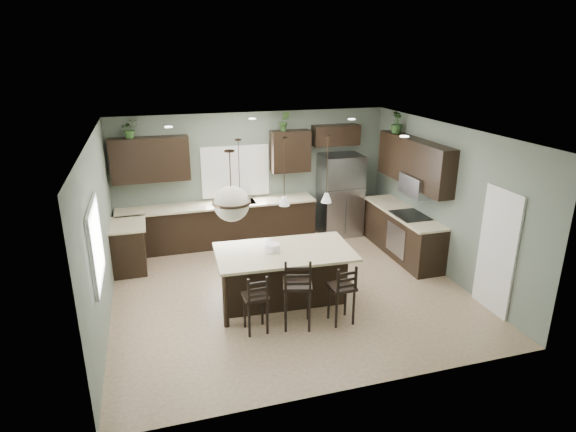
# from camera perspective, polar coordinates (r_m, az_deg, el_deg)

# --- Properties ---
(ground) EXTENTS (6.00, 6.00, 0.00)m
(ground) POSITION_cam_1_polar(r_m,az_deg,el_deg) (8.64, 0.12, -8.76)
(ground) COLOR #9E8466
(ground) RESTS_ON ground
(pantry_door) EXTENTS (0.04, 0.82, 2.04)m
(pantry_door) POSITION_cam_1_polar(r_m,az_deg,el_deg) (8.31, 23.53, -3.89)
(pantry_door) COLOR white
(pantry_door) RESTS_ON ground
(window_back) EXTENTS (1.35, 0.02, 1.00)m
(window_back) POSITION_cam_1_polar(r_m,az_deg,el_deg) (10.51, -6.26, 5.30)
(window_back) COLOR white
(window_back) RESTS_ON room_shell
(window_left) EXTENTS (0.02, 1.10, 1.00)m
(window_left) POSITION_cam_1_polar(r_m,az_deg,el_deg) (7.03, -21.91, -3.10)
(window_left) COLOR white
(window_left) RESTS_ON room_shell
(left_return_cabs) EXTENTS (0.60, 0.90, 0.90)m
(left_return_cabs) POSITION_cam_1_polar(r_m,az_deg,el_deg) (9.72, -18.34, -3.58)
(left_return_cabs) COLOR black
(left_return_cabs) RESTS_ON ground
(left_return_countertop) EXTENTS (0.66, 0.96, 0.04)m
(left_return_countertop) POSITION_cam_1_polar(r_m,az_deg,el_deg) (9.56, -18.51, -0.97)
(left_return_countertop) COLOR beige
(left_return_countertop) RESTS_ON left_return_cabs
(back_lower_cabs) EXTENTS (4.20, 0.60, 0.90)m
(back_lower_cabs) POSITION_cam_1_polar(r_m,az_deg,el_deg) (10.50, -8.17, -1.09)
(back_lower_cabs) COLOR black
(back_lower_cabs) RESTS_ON ground
(back_countertop) EXTENTS (4.20, 0.66, 0.04)m
(back_countertop) POSITION_cam_1_polar(r_m,az_deg,el_deg) (10.33, -8.28, 1.32)
(back_countertop) COLOR beige
(back_countertop) RESTS_ON back_lower_cabs
(sink_inset) EXTENTS (0.70, 0.45, 0.01)m
(sink_inset) POSITION_cam_1_polar(r_m,az_deg,el_deg) (10.39, -5.83, 1.62)
(sink_inset) COLOR gray
(sink_inset) RESTS_ON back_countertop
(faucet) EXTENTS (0.02, 0.02, 0.28)m
(faucet) POSITION_cam_1_polar(r_m,az_deg,el_deg) (10.32, -5.83, 2.34)
(faucet) COLOR silver
(faucet) RESTS_ON back_countertop
(back_upper_left) EXTENTS (1.55, 0.34, 0.90)m
(back_upper_left) POSITION_cam_1_polar(r_m,az_deg,el_deg) (10.12, -16.02, 6.45)
(back_upper_left) COLOR black
(back_upper_left) RESTS_ON room_shell
(back_upper_right) EXTENTS (0.85, 0.34, 0.90)m
(back_upper_right) POSITION_cam_1_polar(r_m,az_deg,el_deg) (10.55, 0.29, 7.69)
(back_upper_right) COLOR black
(back_upper_right) RESTS_ON room_shell
(fridge_header) EXTENTS (1.05, 0.34, 0.45)m
(fridge_header) POSITION_cam_1_polar(r_m,az_deg,el_deg) (10.84, 5.69, 9.52)
(fridge_header) COLOR black
(fridge_header) RESTS_ON room_shell
(right_lower_cabs) EXTENTS (0.60, 2.35, 0.90)m
(right_lower_cabs) POSITION_cam_1_polar(r_m,az_deg,el_deg) (10.19, 13.39, -2.05)
(right_lower_cabs) COLOR black
(right_lower_cabs) RESTS_ON ground
(right_countertop) EXTENTS (0.66, 2.35, 0.04)m
(right_countertop) POSITION_cam_1_polar(r_m,az_deg,el_deg) (10.03, 13.49, 0.44)
(right_countertop) COLOR beige
(right_countertop) RESTS_ON right_lower_cabs
(cooktop) EXTENTS (0.58, 0.75, 0.02)m
(cooktop) POSITION_cam_1_polar(r_m,az_deg,el_deg) (9.80, 14.29, 0.08)
(cooktop) COLOR black
(cooktop) RESTS_ON right_countertop
(wall_oven_front) EXTENTS (0.01, 0.72, 0.60)m
(wall_oven_front) POSITION_cam_1_polar(r_m,az_deg,el_deg) (9.83, 12.62, -2.80)
(wall_oven_front) COLOR gray
(wall_oven_front) RESTS_ON right_lower_cabs
(right_upper_cabs) EXTENTS (0.34, 2.35, 0.90)m
(right_upper_cabs) POSITION_cam_1_polar(r_m,az_deg,el_deg) (9.83, 14.72, 6.21)
(right_upper_cabs) COLOR black
(right_upper_cabs) RESTS_ON room_shell
(microwave) EXTENTS (0.40, 0.75, 0.40)m
(microwave) POSITION_cam_1_polar(r_m,az_deg,el_deg) (9.67, 15.09, 3.53)
(microwave) COLOR gray
(microwave) RESTS_ON right_upper_cabs
(refrigerator) EXTENTS (0.90, 0.74, 1.85)m
(refrigerator) POSITION_cam_1_polar(r_m,az_deg,el_deg) (10.96, 6.19, 2.49)
(refrigerator) COLOR gray
(refrigerator) RESTS_ON ground
(kitchen_island) EXTENTS (2.30, 1.38, 0.92)m
(kitchen_island) POSITION_cam_1_polar(r_m,az_deg,el_deg) (8.09, -0.43, -7.14)
(kitchen_island) COLOR black
(kitchen_island) RESTS_ON ground
(serving_dish) EXTENTS (0.24, 0.24, 0.14)m
(serving_dish) POSITION_cam_1_polar(r_m,az_deg,el_deg) (7.83, -1.86, -3.80)
(serving_dish) COLOR white
(serving_dish) RESTS_ON kitchen_island
(bar_stool_left) EXTENTS (0.37, 0.37, 0.96)m
(bar_stool_left) POSITION_cam_1_polar(r_m,az_deg,el_deg) (7.28, -3.87, -10.19)
(bar_stool_left) COLOR black
(bar_stool_left) RESTS_ON ground
(bar_stool_center) EXTENTS (0.53, 0.53, 1.17)m
(bar_stool_center) POSITION_cam_1_polar(r_m,az_deg,el_deg) (7.34, 1.11, -8.96)
(bar_stool_center) COLOR black
(bar_stool_center) RESTS_ON ground
(bar_stool_right) EXTENTS (0.39, 0.39, 1.00)m
(bar_stool_right) POSITION_cam_1_polar(r_m,az_deg,el_deg) (7.53, 6.36, -9.07)
(bar_stool_right) COLOR black
(bar_stool_right) RESTS_ON ground
(pendant_left) EXTENTS (0.17, 0.17, 1.10)m
(pendant_left) POSITION_cam_1_polar(r_m,az_deg,el_deg) (7.35, -5.80, 4.91)
(pendant_left) COLOR white
(pendant_left) RESTS_ON room_shell
(pendant_center) EXTENTS (0.17, 0.17, 1.10)m
(pendant_center) POSITION_cam_1_polar(r_m,az_deg,el_deg) (7.47, -0.46, 5.24)
(pendant_center) COLOR silver
(pendant_center) RESTS_ON room_shell
(pendant_right) EXTENTS (0.17, 0.17, 1.10)m
(pendant_right) POSITION_cam_1_polar(r_m,az_deg,el_deg) (7.66, 4.67, 5.52)
(pendant_right) COLOR silver
(pendant_right) RESTS_ON room_shell
(chandelier) EXTENTS (0.53, 0.53, 1.00)m
(chandelier) POSITION_cam_1_polar(r_m,az_deg,el_deg) (6.54, -6.80, 3.55)
(chandelier) COLOR beige
(chandelier) RESTS_ON room_shell
(plant_back_left) EXTENTS (0.39, 0.36, 0.37)m
(plant_back_left) POSITION_cam_1_polar(r_m,az_deg,el_deg) (9.98, -18.25, 9.79)
(plant_back_left) COLOR #2F5123
(plant_back_left) RESTS_ON back_upper_left
(plant_back_right) EXTENTS (0.27, 0.24, 0.42)m
(plant_back_right) POSITION_cam_1_polar(r_m,az_deg,el_deg) (10.37, -0.45, 11.19)
(plant_back_right) COLOR #355926
(plant_back_right) RESTS_ON back_upper_right
(plant_right_wall) EXTENTS (0.31, 0.31, 0.44)m
(plant_right_wall) POSITION_cam_1_polar(r_m,az_deg,el_deg) (10.34, 12.76, 10.75)
(plant_right_wall) COLOR #2A4D22
(plant_right_wall) RESTS_ON right_upper_cabs
(room_shell) EXTENTS (6.00, 6.00, 6.00)m
(room_shell) POSITION_cam_1_polar(r_m,az_deg,el_deg) (7.99, 0.13, 2.07)
(room_shell) COLOR #5F6B5D
(room_shell) RESTS_ON ground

